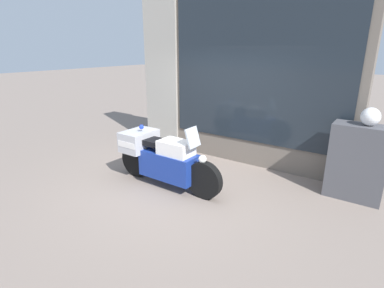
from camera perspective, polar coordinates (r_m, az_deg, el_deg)
The scene contains 6 objects.
ground_plane at distance 5.53m, azimuth -1.46°, elevation -8.60°, with size 60.00×60.00×0.00m, color gray.
shop_building at distance 6.86m, azimuth 5.85°, elevation 14.75°, with size 5.01×0.55×4.19m.
window_display at distance 6.82m, azimuth 11.52°, elevation 0.27°, with size 3.57×0.30×1.82m.
paramedic_motorcycle at distance 5.56m, azimuth -5.89°, elevation -2.39°, with size 2.28×0.69×1.21m.
utility_cabinet at distance 5.71m, azimuth 28.92°, elevation -3.07°, with size 0.88×0.45×1.29m, color #4C4C51.
white_helmet at distance 5.50m, azimuth 30.87°, elevation 4.49°, with size 0.29×0.29×0.29m, color white.
Camera 1 is at (2.95, -3.98, 2.47)m, focal length 28.00 mm.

